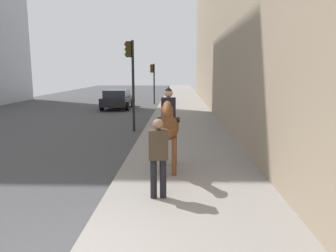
# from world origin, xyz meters

# --- Properties ---
(mounted_horse_near) EXTENTS (2.15, 0.60, 2.26)m
(mounted_horse_near) POSITION_xyz_m (4.29, -1.34, 1.36)
(mounted_horse_near) COLOR brown
(mounted_horse_near) RESTS_ON sidewalk_slab
(pedestrian_greeting) EXTENTS (0.31, 0.43, 1.70)m
(pedestrian_greeting) POSITION_xyz_m (2.41, -1.19, 1.10)
(pedestrian_greeting) COLOR black
(pedestrian_greeting) RESTS_ON sidewalk_slab
(car_near_lane) EXTENTS (4.31, 2.06, 1.44)m
(car_near_lane) POSITION_xyz_m (19.76, 2.94, 0.77)
(car_near_lane) COLOR black
(car_near_lane) RESTS_ON ground
(traffic_light_near_curb) EXTENTS (0.20, 0.44, 4.16)m
(traffic_light_near_curb) POSITION_xyz_m (10.69, 0.56, 2.77)
(traffic_light_near_curb) COLOR black
(traffic_light_near_curb) RESTS_ON ground
(traffic_light_far_curb) EXTENTS (0.20, 0.44, 3.42)m
(traffic_light_far_curb) POSITION_xyz_m (23.55, 0.58, 2.31)
(traffic_light_far_curb) COLOR black
(traffic_light_far_curb) RESTS_ON ground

